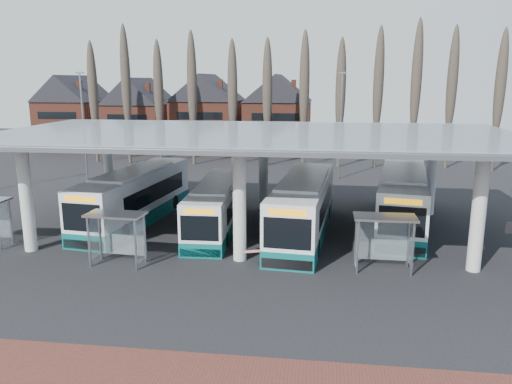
# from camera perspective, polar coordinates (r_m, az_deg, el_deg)

# --- Properties ---
(ground) EXTENTS (140.00, 140.00, 0.00)m
(ground) POSITION_cam_1_polar(r_m,az_deg,el_deg) (24.81, -2.79, -9.72)
(ground) COLOR black
(ground) RESTS_ON ground
(station_canopy) EXTENTS (32.00, 16.00, 6.34)m
(station_canopy) POSITION_cam_1_polar(r_m,az_deg,el_deg) (31.07, -0.30, 5.72)
(station_canopy) COLOR silver
(station_canopy) RESTS_ON ground
(poplar_row) EXTENTS (45.10, 1.10, 14.50)m
(poplar_row) POSITION_cam_1_polar(r_m,az_deg,el_deg) (55.72, 3.21, 11.98)
(poplar_row) COLOR #473D33
(poplar_row) RESTS_ON ground
(townhouse_row) EXTENTS (36.80, 10.30, 12.25)m
(townhouse_row) POSITION_cam_1_polar(r_m,az_deg,el_deg) (69.55, -9.37, 9.64)
(townhouse_row) COLOR brown
(townhouse_row) RESTS_ON ground
(lamp_post_a) EXTENTS (0.80, 0.16, 10.17)m
(lamp_post_a) POSITION_cam_1_polar(r_m,az_deg,el_deg) (49.92, -19.11, 7.28)
(lamp_post_a) COLOR slate
(lamp_post_a) RESTS_ON ground
(lamp_post_b) EXTENTS (0.80, 0.16, 10.17)m
(lamp_post_b) POSITION_cam_1_polar(r_m,az_deg,el_deg) (48.77, 9.65, 7.68)
(lamp_post_b) COLOR slate
(lamp_post_b) RESTS_ON ground
(bus_0) EXTENTS (4.09, 13.01, 3.55)m
(bus_0) POSITION_cam_1_polar(r_m,az_deg,el_deg) (34.89, -13.60, -0.55)
(bus_0) COLOR white
(bus_0) RESTS_ON ground
(bus_1) EXTENTS (2.82, 11.20, 3.09)m
(bus_1) POSITION_cam_1_polar(r_m,az_deg,el_deg) (32.23, -4.49, -1.71)
(bus_1) COLOR white
(bus_1) RESTS_ON ground
(bus_2) EXTENTS (3.89, 13.16, 3.60)m
(bus_2) POSITION_cam_1_polar(r_m,az_deg,el_deg) (31.19, 5.44, -1.76)
(bus_2) COLOR white
(bus_2) RESTS_ON ground
(bus_3) EXTENTS (4.86, 13.47, 3.67)m
(bus_3) POSITION_cam_1_polar(r_m,az_deg,el_deg) (34.45, 16.37, -0.79)
(bus_3) COLOR white
(bus_3) RESTS_ON ground
(shelter_1) EXTENTS (3.05, 1.66, 2.76)m
(shelter_1) POSITION_cam_1_polar(r_m,az_deg,el_deg) (26.93, -15.53, -3.84)
(shelter_1) COLOR gray
(shelter_1) RESTS_ON ground
(shelter_2) EXTENTS (3.07, 1.54, 2.85)m
(shelter_2) POSITION_cam_1_polar(r_m,az_deg,el_deg) (25.93, 14.41, -4.26)
(shelter_2) COLOR gray
(shelter_2) RESTS_ON ground
(barrier) EXTENTS (2.20, 0.97, 1.14)m
(barrier) POSITION_cam_1_polar(r_m,az_deg,el_deg) (25.66, 1.18, -6.82)
(barrier) COLOR black
(barrier) RESTS_ON ground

